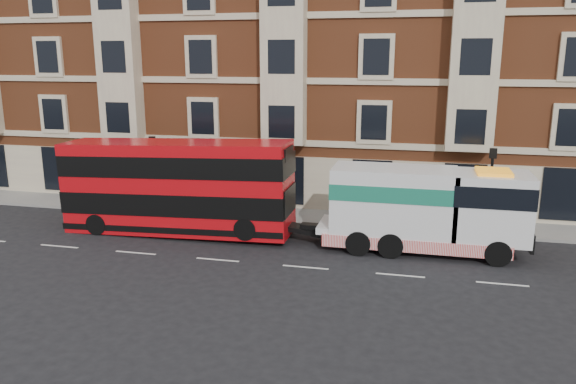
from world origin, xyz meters
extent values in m
plane|color=black|center=(0.00, 0.00, 0.00)|extent=(120.00, 120.00, 0.00)
cube|color=slate|center=(0.00, 7.50, 0.07)|extent=(90.00, 3.00, 0.15)
cube|color=brown|center=(0.50, 15.00, 9.00)|extent=(45.00, 12.00, 18.00)
cylinder|color=black|center=(-6.00, 6.20, 2.15)|extent=(0.14, 0.14, 4.00)
cube|color=black|center=(-6.00, 6.20, 4.25)|extent=(0.35, 0.15, 0.50)
cylinder|color=black|center=(12.00, 6.20, 2.15)|extent=(0.14, 0.14, 4.00)
cube|color=black|center=(12.00, 6.20, 4.25)|extent=(0.35, 0.15, 0.50)
cube|color=red|center=(-3.29, 3.25, 2.44)|extent=(11.62, 2.59, 4.56)
cube|color=black|center=(-3.29, 3.25, 1.76)|extent=(11.66, 2.65, 1.09)
cube|color=black|center=(-3.29, 3.25, 3.63)|extent=(11.66, 2.65, 1.04)
cylinder|color=black|center=(-7.23, 2.08, 0.54)|extent=(1.08, 0.33, 1.08)
cylinder|color=black|center=(-7.23, 4.42, 0.54)|extent=(1.08, 0.33, 1.08)
cylinder|color=black|center=(0.66, 2.08, 0.85)|extent=(1.08, 0.33, 1.08)
cylinder|color=black|center=(0.66, 4.42, 0.85)|extent=(1.08, 0.33, 1.08)
cube|color=silver|center=(8.71, 3.25, 0.99)|extent=(9.33, 2.39, 0.31)
cube|color=silver|center=(11.72, 3.25, 2.33)|extent=(3.32, 2.59, 3.01)
cube|color=silver|center=(7.47, 3.25, 2.39)|extent=(5.60, 2.59, 3.01)
cube|color=#186E55|center=(7.47, 3.25, 2.90)|extent=(5.65, 2.63, 0.73)
cube|color=red|center=(8.51, 3.25, 0.62)|extent=(8.30, 2.65, 0.57)
cylinder|color=black|center=(12.03, 2.08, 0.57)|extent=(1.14, 0.36, 1.14)
cylinder|color=black|center=(12.03, 4.42, 0.57)|extent=(1.14, 0.36, 1.14)
cylinder|color=black|center=(7.47, 2.08, 0.57)|extent=(1.14, 0.41, 1.14)
cylinder|color=black|center=(7.47, 4.42, 0.57)|extent=(1.14, 0.41, 1.14)
cylinder|color=black|center=(6.02, 2.08, 0.57)|extent=(1.14, 0.41, 1.14)
cylinder|color=black|center=(6.02, 4.42, 0.57)|extent=(1.14, 0.41, 1.14)
imported|color=#1D1A34|center=(-8.28, 6.15, 0.92)|extent=(0.67, 0.63, 1.54)
camera|label=1|loc=(8.45, -22.24, 8.81)|focal=35.00mm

